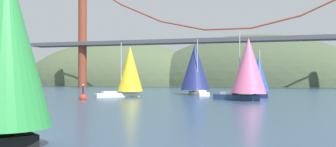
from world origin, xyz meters
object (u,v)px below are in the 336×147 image
sailboat_navy_sail (195,68)px  channel_buoy (83,97)px  sailboat_yellow_sail (129,70)px  sailboat_pink_spinnaker (248,67)px  sailboat_blue_spinnaker (259,76)px  sailboat_red_spinnaker (10,73)px  sailboat_green_sail (5,50)px

sailboat_navy_sail → channel_buoy: bearing=-122.8°
sailboat_navy_sail → channel_buoy: (-13.29, -20.65, -5.01)m
sailboat_yellow_sail → sailboat_pink_spinnaker: 21.77m
sailboat_yellow_sail → sailboat_blue_spinnaker: size_ratio=1.14×
sailboat_red_spinnaker → channel_buoy: bearing=25.5°
sailboat_pink_spinnaker → channel_buoy: (-24.69, -5.00, -4.60)m
sailboat_green_sail → sailboat_yellow_sail: 48.43m
sailboat_red_spinnaker → sailboat_yellow_sail: bearing=48.1°
sailboat_green_sail → channel_buoy: (-15.82, 36.68, -4.53)m
sailboat_yellow_sail → channel_buoy: 11.61m
sailboat_green_sail → channel_buoy: 40.20m
sailboat_red_spinnaker → sailboat_pink_spinnaker: sailboat_pink_spinnaker is taller
sailboat_green_sail → sailboat_pink_spinnaker: bearing=78.0°
sailboat_pink_spinnaker → channel_buoy: size_ratio=3.99×
sailboat_red_spinnaker → sailboat_yellow_sail: (13.27, 14.81, 0.63)m
sailboat_green_sail → sailboat_pink_spinnaker: 42.62m
sailboat_pink_spinnaker → sailboat_yellow_sail: bearing=166.3°
sailboat_red_spinnaker → sailboat_navy_sail: (23.02, 25.29, 1.31)m
sailboat_blue_spinnaker → channel_buoy: size_ratio=3.19×
sailboat_pink_spinnaker → sailboat_navy_sail: 19.37m
sailboat_green_sail → sailboat_pink_spinnaker: size_ratio=0.98×
sailboat_blue_spinnaker → sailboat_pink_spinnaker: bearing=-94.9°
sailboat_pink_spinnaker → sailboat_green_sail: bearing=-102.0°
sailboat_blue_spinnaker → sailboat_navy_sail: size_ratio=0.78×
sailboat_green_sail → sailboat_blue_spinnaker: sailboat_green_sail is taller
sailboat_green_sail → channel_buoy: sailboat_green_sail is taller
sailboat_red_spinnaker → sailboat_pink_spinnaker: (34.42, 9.64, 0.90)m
sailboat_navy_sail → channel_buoy: 25.07m
sailboat_yellow_sail → sailboat_navy_sail: sailboat_navy_sail is taller
sailboat_green_sail → sailboat_navy_sail: size_ratio=0.95×
sailboat_yellow_sail → sailboat_red_spinnaker: bearing=-131.9°
sailboat_green_sail → sailboat_yellow_sail: bearing=104.7°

